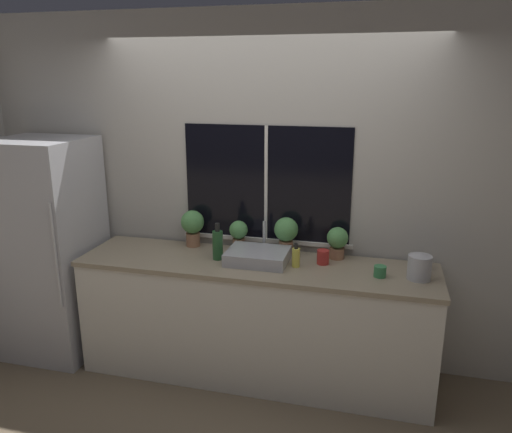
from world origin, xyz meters
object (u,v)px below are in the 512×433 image
(potted_plant_far_left, at_px, (193,225))
(mug_red, at_px, (323,257))
(potted_plant_far_right, at_px, (337,241))
(potted_plant_center_right, at_px, (286,232))
(soap_bottle, at_px, (296,257))
(kettle, at_px, (420,266))
(refrigerator, at_px, (49,248))
(bottle_tall, at_px, (218,244))
(mug_green, at_px, (380,271))
(sink, at_px, (258,256))
(mug_blue, at_px, (425,263))
(potted_plant_center_left, at_px, (239,233))

(potted_plant_far_left, xyz_separation_m, mug_red, (1.05, -0.14, -0.12))
(potted_plant_far_right, bearing_deg, potted_plant_far_left, -180.00)
(potted_plant_center_right, bearing_deg, potted_plant_far_left, 180.00)
(soap_bottle, height_order, mug_red, soap_bottle)
(potted_plant_far_right, xyz_separation_m, kettle, (0.57, -0.26, -0.05))
(refrigerator, distance_m, potted_plant_far_right, 2.30)
(bottle_tall, distance_m, mug_green, 1.17)
(mug_red, bearing_deg, refrigerator, -176.60)
(potted_plant_far_left, xyz_separation_m, soap_bottle, (0.87, -0.24, -0.10))
(potted_plant_far_left, height_order, kettle, potted_plant_far_left)
(sink, bearing_deg, bottle_tall, -176.71)
(refrigerator, distance_m, bottle_tall, 1.43)
(potted_plant_center_right, xyz_separation_m, mug_green, (0.70, -0.28, -0.13))
(sink, xyz_separation_m, mug_red, (0.46, 0.08, 0.01))
(sink, bearing_deg, potted_plant_far_left, 159.65)
(bottle_tall, distance_m, mug_red, 0.77)
(potted_plant_far_left, height_order, potted_plant_center_right, potted_plant_far_left)
(mug_blue, height_order, mug_green, mug_blue)
(sink, relative_size, potted_plant_center_left, 1.88)
(potted_plant_center_left, height_order, mug_green, potted_plant_center_left)
(potted_plant_far_right, bearing_deg, mug_green, -41.82)
(mug_red, relative_size, mug_blue, 1.27)
(potted_plant_center_left, distance_m, bottle_tall, 0.25)
(sink, bearing_deg, soap_bottle, -5.16)
(potted_plant_center_left, bearing_deg, refrigerator, -169.95)
(potted_plant_far_right, distance_m, bottle_tall, 0.88)
(refrigerator, height_order, mug_green, refrigerator)
(potted_plant_center_right, relative_size, potted_plant_far_right, 1.19)
(potted_plant_center_left, bearing_deg, mug_red, -11.62)
(soap_bottle, bearing_deg, potted_plant_center_right, 116.27)
(potted_plant_center_left, distance_m, potted_plant_center_right, 0.38)
(potted_plant_center_right, xyz_separation_m, potted_plant_far_right, (0.39, 0.00, -0.04))
(bottle_tall, height_order, mug_green, bottle_tall)
(potted_plant_far_left, height_order, potted_plant_center_left, potted_plant_far_left)
(sink, bearing_deg, refrigerator, -178.32)
(potted_plant_center_left, relative_size, mug_red, 2.26)
(potted_plant_far_left, distance_m, potted_plant_far_right, 1.14)
(mug_red, bearing_deg, potted_plant_far_right, 58.23)
(refrigerator, relative_size, mug_red, 16.95)
(potted_plant_far_left, height_order, mug_red, potted_plant_far_left)
(mug_red, bearing_deg, potted_plant_far_left, 172.50)
(refrigerator, xyz_separation_m, kettle, (2.84, 0.01, 0.12))
(sink, xyz_separation_m, mug_green, (0.87, -0.07, -0.01))
(soap_bottle, height_order, mug_blue, soap_bottle)
(refrigerator, height_order, potted_plant_center_right, refrigerator)
(potted_plant_center_left, xyz_separation_m, mug_red, (0.67, -0.14, -0.09))
(potted_plant_far_left, relative_size, potted_plant_far_right, 1.21)
(potted_plant_far_left, xyz_separation_m, bottle_tall, (0.29, -0.24, -0.06))
(potted_plant_center_left, relative_size, bottle_tall, 0.85)
(potted_plant_far_right, bearing_deg, kettle, -24.36)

